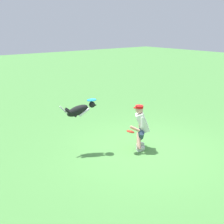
{
  "coord_description": "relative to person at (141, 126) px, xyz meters",
  "views": [
    {
      "loc": [
        5.47,
        5.35,
        3.43
      ],
      "look_at": [
        0.73,
        -0.6,
        1.14
      ],
      "focal_mm": 46.22,
      "sensor_mm": 36.0,
      "label": 1
    }
  ],
  "objects": [
    {
      "name": "frisbee_flying",
      "position": [
        1.12,
        -0.81,
        0.77
      ],
      "size": [
        0.35,
        0.35,
        0.04
      ],
      "primitive_type": "cylinder",
      "rotation": [
        -0.06,
        0.02,
        4.1
      ],
      "color": "#1B95EA"
    },
    {
      "name": "person",
      "position": [
        0.0,
        0.0,
        0.0
      ],
      "size": [
        0.71,
        0.59,
        1.29
      ],
      "rotation": [
        0.0,
        0.0,
        -0.71
      ],
      "color": "silver",
      "rests_on": "ground_plane"
    },
    {
      "name": "dog",
      "position": [
        1.45,
        -0.93,
        0.52
      ],
      "size": [
        0.95,
        0.53,
        0.48
      ],
      "rotation": [
        0.0,
        0.0,
        2.69
      ],
      "color": "black"
    },
    {
      "name": "frisbee_held",
      "position": [
        0.39,
        -0.02,
        -0.09
      ],
      "size": [
        0.31,
        0.31,
        0.1
      ],
      "primitive_type": "cylinder",
      "rotation": [
        -0.17,
        0.19,
        2.27
      ],
      "color": "red",
      "rests_on": "person"
    },
    {
      "name": "ground_plane",
      "position": [
        -0.02,
        0.16,
        -0.7
      ],
      "size": [
        60.0,
        60.0,
        0.0
      ],
      "primitive_type": "plane",
      "color": "#4C8B41"
    }
  ]
}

